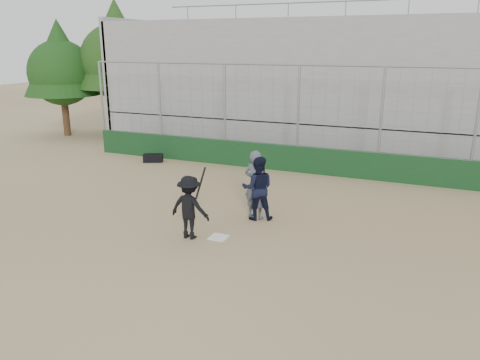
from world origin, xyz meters
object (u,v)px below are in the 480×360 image
at_px(umpire, 255,188).
at_px(equipment_bag, 153,158).
at_px(batter_at_plate, 190,207).
at_px(catcher_crouched, 258,199).

xyz_separation_m(umpire, equipment_bag, (-6.27, 4.46, -0.70)).
height_order(batter_at_plate, equipment_bag, batter_at_plate).
distance_m(umpire, equipment_bag, 7.72).
height_order(catcher_crouched, umpire, umpire).
relative_size(batter_at_plate, equipment_bag, 2.07).
distance_m(catcher_crouched, equipment_bag, 7.85).
bearing_deg(equipment_bag, catcher_crouched, -35.62).
bearing_deg(catcher_crouched, equipment_bag, 144.38).
height_order(batter_at_plate, umpire, batter_at_plate).
height_order(batter_at_plate, catcher_crouched, batter_at_plate).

